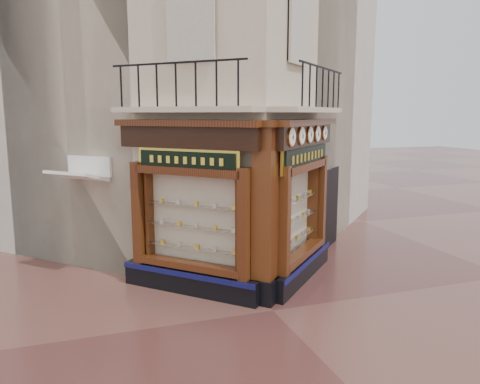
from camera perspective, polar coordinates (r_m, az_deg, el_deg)
name	(u,v)px	position (r m, az deg, el deg)	size (l,w,h in m)	color
ground	(273,311)	(10.22, 4.03, -14.23)	(80.00, 80.00, 0.00)	#4F2825
main_building	(199,53)	(15.33, -5.05, 16.57)	(8.00, 8.00, 12.00)	beige
neighbour_left	(113,73)	(17.33, -15.27, 13.80)	(8.00, 8.00, 11.00)	beige
neighbour_right	(247,77)	(18.35, 0.81, 13.87)	(8.00, 8.00, 11.00)	beige
shopfront_left	(190,209)	(10.64, -6.17, -2.10)	(2.86, 2.86, 3.98)	black
shopfront_right	(302,202)	(11.57, 7.55, -1.19)	(2.86, 2.86, 3.98)	black
corner_pilaster	(265,216)	(10.05, 3.05, -2.92)	(0.85, 0.85, 3.98)	black
balcony	(250,109)	(10.74, 1.17, 10.09)	(5.94, 2.97, 1.03)	beige
clock_a	(292,137)	(10.05, 6.30, 6.67)	(0.32, 0.32, 0.41)	#CD8E44
clock_b	(301,136)	(10.66, 7.50, 6.80)	(0.33, 0.33, 0.41)	#CD8E44
clock_c	(310,135)	(11.24, 8.52, 6.92)	(0.32, 0.32, 0.40)	#CD8E44
clock_d	(317,134)	(11.82, 9.41, 7.02)	(0.32, 0.32, 0.41)	#CD8E44
clock_e	(324,133)	(12.42, 10.26, 7.11)	(0.30, 0.30, 0.37)	#CD8E44
awning	(82,275)	(12.87, -18.66, -9.62)	(1.41, 0.85, 0.08)	white
signboard_left	(187,160)	(10.40, -6.51, 3.89)	(1.89, 1.89, 0.51)	gold
signboard_right	(306,156)	(11.39, 8.05, 4.34)	(2.28, 2.28, 0.61)	gold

